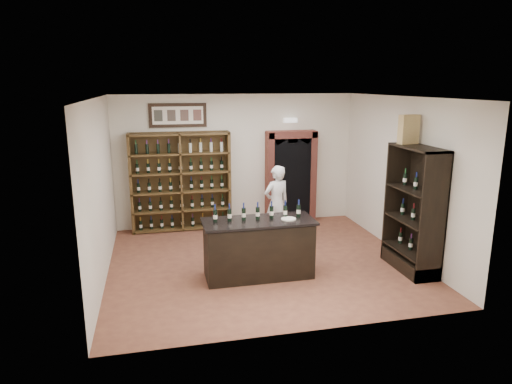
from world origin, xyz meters
TOP-DOWN VIEW (x-y plane):
  - floor at (0.00, 0.00)m, footprint 5.50×5.50m
  - ceiling at (0.00, 0.00)m, footprint 5.50×5.50m
  - wall_back at (0.00, 2.50)m, footprint 5.50×0.04m
  - wall_left at (-2.75, 0.00)m, footprint 0.04×5.00m
  - wall_right at (2.75, 0.00)m, footprint 0.04×5.00m
  - wine_shelf at (-1.30, 2.33)m, footprint 2.20×0.38m
  - framed_picture at (-1.30, 2.47)m, footprint 1.25×0.04m
  - arched_doorway at (1.25, 2.33)m, footprint 1.17×0.35m
  - emergency_light at (1.25, 2.42)m, footprint 0.30×0.10m
  - tasting_counter at (-0.20, -0.60)m, footprint 1.88×0.78m
  - counter_bottle_0 at (-0.92, -0.53)m, footprint 0.07×0.07m
  - counter_bottle_1 at (-0.68, -0.53)m, footprint 0.07×0.07m
  - counter_bottle_2 at (-0.44, -0.53)m, footprint 0.07×0.07m
  - counter_bottle_3 at (-0.20, -0.53)m, footprint 0.07×0.07m
  - counter_bottle_4 at (0.04, -0.53)m, footprint 0.07×0.07m
  - counter_bottle_5 at (0.28, -0.53)m, footprint 0.07×0.07m
  - counter_bottle_6 at (0.52, -0.53)m, footprint 0.07×0.07m
  - side_cabinet at (2.52, -0.90)m, footprint 0.48×1.20m
  - shopkeeper at (0.58, 1.11)m, footprint 0.67×0.54m
  - plate at (0.30, -0.67)m, footprint 0.25×0.25m
  - wine_crate at (2.49, -0.54)m, footprint 0.38×0.20m

SIDE VIEW (x-z plane):
  - floor at x=0.00m, z-range 0.00..0.00m
  - tasting_counter at x=-0.20m, z-range -0.01..0.99m
  - side_cabinet at x=2.52m, z-range -0.35..1.85m
  - shopkeeper at x=0.58m, z-range 0.00..1.60m
  - plate at x=0.30m, z-range 1.00..1.02m
  - wine_shelf at x=-1.30m, z-range 0.00..2.20m
  - counter_bottle_0 at x=-0.92m, z-range 0.96..1.26m
  - counter_bottle_1 at x=-0.68m, z-range 0.96..1.26m
  - counter_bottle_2 at x=-0.44m, z-range 0.96..1.26m
  - counter_bottle_3 at x=-0.20m, z-range 0.96..1.26m
  - counter_bottle_4 at x=0.04m, z-range 0.96..1.26m
  - counter_bottle_5 at x=0.28m, z-range 0.96..1.26m
  - counter_bottle_6 at x=0.52m, z-range 0.96..1.26m
  - arched_doorway at x=1.25m, z-range 0.05..2.22m
  - wall_back at x=0.00m, z-range 0.00..3.00m
  - wall_left at x=-2.75m, z-range 0.00..3.00m
  - wall_right at x=2.75m, z-range 0.00..3.00m
  - emergency_light at x=1.25m, z-range 2.35..2.45m
  - wine_crate at x=2.49m, z-range 2.20..2.70m
  - framed_picture at x=-1.30m, z-range 2.29..2.81m
  - ceiling at x=0.00m, z-range 3.00..3.00m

